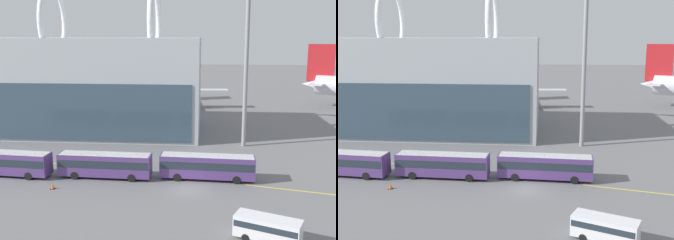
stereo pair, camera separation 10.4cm
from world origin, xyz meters
TOP-DOWN VIEW (x-y plane):
  - ground_plane at (0.00, 0.00)m, footprint 440.00×440.00m
  - airliner_at_gate_far at (-10.73, 55.58)m, footprint 36.67×35.64m
  - shuttle_bus_0 at (-23.65, 3.09)m, footprint 11.96×3.52m
  - shuttle_bus_1 at (-10.71, 3.37)m, footprint 11.87×2.96m
  - shuttle_bus_2 at (2.22, 3.83)m, footprint 11.89×3.10m
  - service_van_foreground at (7.48, -11.99)m, footprint 6.10×4.14m
  - floodlight_mast at (8.19, 20.79)m, footprint 2.24×2.24m
  - lane_stripe_1 at (12.40, 0.91)m, footprint 11.04×2.88m
  - lane_stripe_2 at (9.34, -11.67)m, footprint 6.20×0.37m
  - lane_stripe_4 at (-18.56, 8.76)m, footprint 8.54×2.95m
  - traffic_cone_0 at (-15.97, -1.14)m, footprint 0.58×0.58m

SIDE VIEW (x-z plane):
  - ground_plane at x=0.00m, z-range 0.00..0.00m
  - lane_stripe_1 at x=12.40m, z-range 0.00..0.01m
  - lane_stripe_2 at x=9.34m, z-range 0.00..0.01m
  - lane_stripe_4 at x=-18.56m, z-range 0.00..0.01m
  - traffic_cone_0 at x=-15.97m, z-range -0.01..0.64m
  - service_van_foreground at x=7.48m, z-range 0.20..2.41m
  - shuttle_bus_0 at x=-23.65m, z-range 0.28..3.41m
  - shuttle_bus_1 at x=-10.71m, z-range 0.28..3.41m
  - shuttle_bus_2 at x=2.22m, z-range 0.28..3.41m
  - airliner_at_gate_far at x=-10.73m, z-range -1.59..12.01m
  - floodlight_mast at x=8.19m, z-range 2.28..31.78m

